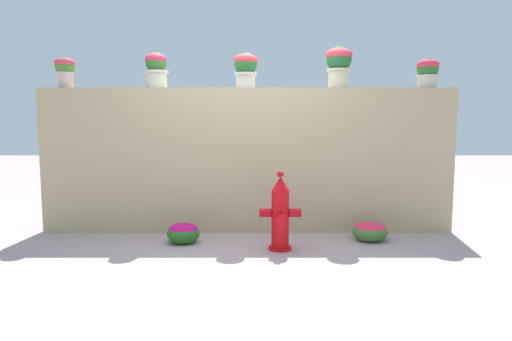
{
  "coord_description": "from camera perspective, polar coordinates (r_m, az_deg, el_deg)",
  "views": [
    {
      "loc": [
        0.11,
        -4.96,
        1.44
      ],
      "look_at": [
        0.11,
        0.71,
        0.78
      ],
      "focal_mm": 33.2,
      "sensor_mm": 36.0,
      "label": 1
    }
  ],
  "objects": [
    {
      "name": "potted_plant_2",
      "position": [
        5.88,
        -1.3,
        12.37
      ],
      "size": [
        0.29,
        0.29,
        0.43
      ],
      "color": "beige",
      "rests_on": "stone_wall"
    },
    {
      "name": "potted_plant_1",
      "position": [
        6.01,
        -11.98,
        12.0
      ],
      "size": [
        0.3,
        0.3,
        0.43
      ],
      "color": "beige",
      "rests_on": "stone_wall"
    },
    {
      "name": "ground_plane",
      "position": [
        5.17,
        -1.23,
        -9.52
      ],
      "size": [
        24.0,
        24.0,
        0.0
      ],
      "primitive_type": "plane",
      "color": "#A79094"
    },
    {
      "name": "flower_bush_right",
      "position": [
        5.65,
        13.53,
        -7.06
      ],
      "size": [
        0.4,
        0.36,
        0.23
      ],
      "color": "#3E712E",
      "rests_on": "ground"
    },
    {
      "name": "stone_wall",
      "position": [
        5.9,
        -1.07,
        1.26
      ],
      "size": [
        5.05,
        0.33,
        1.77
      ],
      "primitive_type": "cube",
      "color": "tan",
      "rests_on": "ground"
    },
    {
      "name": "potted_plant_4",
      "position": [
        6.28,
        19.95,
        11.19
      ],
      "size": [
        0.28,
        0.28,
        0.37
      ],
      "color": "beige",
      "rests_on": "stone_wall"
    },
    {
      "name": "potted_plant_0",
      "position": [
        6.37,
        -22.06,
        11.28
      ],
      "size": [
        0.24,
        0.24,
        0.38
      ],
      "color": "beige",
      "rests_on": "stone_wall"
    },
    {
      "name": "fire_hydrant",
      "position": [
        5.09,
        2.91,
        -5.35
      ],
      "size": [
        0.45,
        0.37,
        0.85
      ],
      "color": "red",
      "rests_on": "ground"
    },
    {
      "name": "flower_bush_left",
      "position": [
        5.46,
        -8.78,
        -7.37
      ],
      "size": [
        0.37,
        0.33,
        0.24
      ],
      "color": "#276620",
      "rests_on": "ground"
    },
    {
      "name": "potted_plant_3",
      "position": [
        6.01,
        9.93,
        12.65
      ],
      "size": [
        0.32,
        0.32,
        0.5
      ],
      "color": "#BAB99C",
      "rests_on": "stone_wall"
    }
  ]
}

